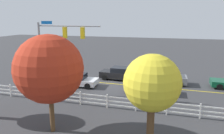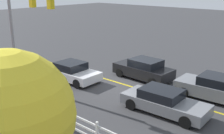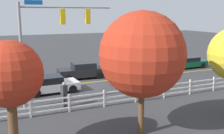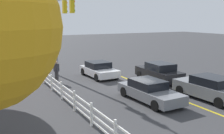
% 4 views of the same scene
% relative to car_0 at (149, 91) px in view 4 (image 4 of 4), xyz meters
% --- Properties ---
extents(ground_plane, '(120.00, 120.00, 0.00)m').
position_rel_car_0_xyz_m(ground_plane, '(4.62, -1.92, -0.64)').
color(ground_plane, '#38383A').
extents(lane_center_stripe, '(28.00, 0.16, 0.01)m').
position_rel_car_0_xyz_m(lane_center_stripe, '(0.62, -1.92, -0.63)').
color(lane_center_stripe, gold).
rests_on(lane_center_stripe, ground_plane).
extents(signal_assembly, '(6.16, 0.38, 6.90)m').
position_rel_car_0_xyz_m(signal_assembly, '(8.25, 2.86, 4.18)').
color(signal_assembly, gray).
rests_on(signal_assembly, ground_plane).
extents(car_0, '(4.76, 2.03, 1.31)m').
position_rel_car_0_xyz_m(car_0, '(0.00, 0.00, 0.00)').
color(car_0, slate).
rests_on(car_0, ground_plane).
extents(car_1, '(4.46, 2.12, 1.51)m').
position_rel_car_0_xyz_m(car_1, '(3.98, -3.78, 0.09)').
color(car_1, black).
rests_on(car_1, ground_plane).
extents(car_2, '(4.13, 2.14, 1.32)m').
position_rel_car_0_xyz_m(car_2, '(7.64, -0.14, 0.01)').
color(car_2, silver).
rests_on(car_2, ground_plane).
extents(car_4, '(4.60, 2.20, 1.48)m').
position_rel_car_0_xyz_m(car_4, '(-1.41, -3.59, 0.09)').
color(car_4, slate).
rests_on(car_4, ground_plane).
extents(pedestrian, '(0.48, 0.42, 1.69)m').
position_rel_car_0_xyz_m(pedestrian, '(7.56, 3.62, 0.29)').
color(pedestrian, '#3F3F42').
rests_on(pedestrian, ground_plane).
extents(white_rail_fence, '(26.10, 0.10, 1.15)m').
position_rel_car_0_xyz_m(white_rail_fence, '(1.62, 4.68, -0.03)').
color(white_rail_fence, white).
rests_on(white_rail_fence, ground_plane).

